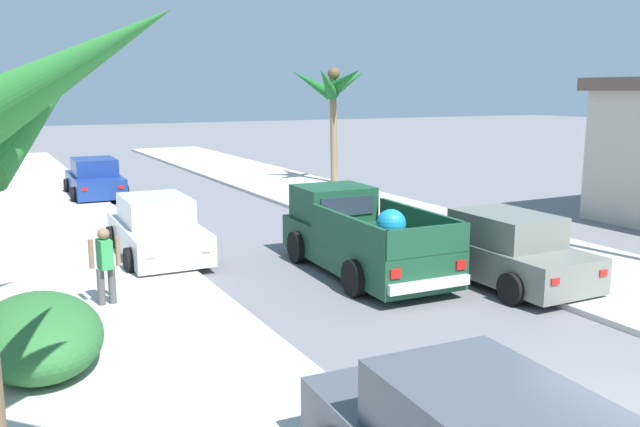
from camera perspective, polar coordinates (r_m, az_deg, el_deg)
name	(u,v)px	position (r m, az deg, el deg)	size (l,w,h in m)	color
sidewalk_left	(73,260)	(17.01, -20.72, -3.78)	(4.62, 60.00, 0.12)	beige
sidewalk_right	(412,222)	(20.70, 8.05, -0.71)	(4.62, 60.00, 0.12)	beige
curb_left	(111,256)	(17.13, -17.71, -3.53)	(0.16, 60.00, 0.10)	silver
curb_right	(388,225)	(20.19, 5.96, -0.97)	(0.16, 60.00, 0.10)	silver
pickup_truck	(360,238)	(15.01, 3.46, -2.12)	(2.39, 5.29, 1.80)	#19472D
car_left_near	(95,179)	(26.88, -19.02, 2.83)	(2.11, 4.30, 1.54)	navy
car_right_near	(157,230)	(16.69, -14.03, -1.37)	(2.12, 4.30, 1.54)	silver
car_right_mid	(503,250)	(14.67, 15.62, -3.08)	(2.07, 4.28, 1.54)	slate
palm_tree_right_fore	(332,87)	(28.80, 1.05, 10.95)	(3.40, 3.87, 5.20)	#846B4C
hedge_bush	(39,335)	(10.64, -23.29, -9.70)	(1.80, 2.80, 1.10)	#2D6B33
pedestrian	(105,263)	(12.92, -18.20, -4.14)	(0.57, 0.40, 1.59)	#4C4C4C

